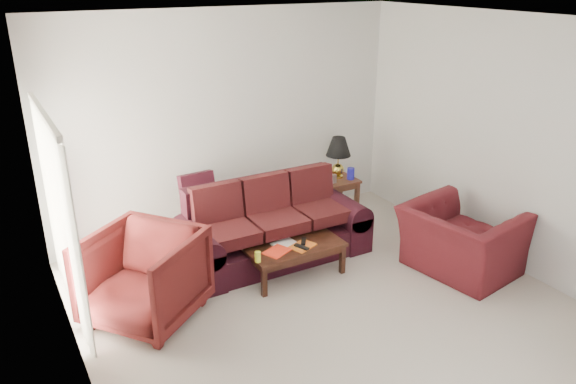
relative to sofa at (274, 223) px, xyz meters
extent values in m
plane|color=#BDB1A1|center=(-0.02, -1.26, -0.49)|extent=(5.00, 5.00, 0.00)
cube|color=silver|center=(-2.44, 0.04, 0.59)|extent=(0.10, 2.00, 2.16)
cube|color=black|center=(-0.67, 0.84, 0.28)|extent=(0.47, 0.26, 0.48)
cube|color=#B4B4B8|center=(1.28, 0.61, 0.15)|extent=(0.13, 0.05, 0.13)
cylinder|color=#1A18A0|center=(1.61, 0.62, 0.18)|extent=(0.14, 0.14, 0.17)
cube|color=#ADADB1|center=(1.31, 0.89, 0.16)|extent=(0.14, 0.16, 0.05)
imported|color=#42100F|center=(-1.79, -0.51, 0.00)|extent=(1.49, 1.48, 0.98)
imported|color=#430F14|center=(1.80, -1.39, -0.08)|extent=(1.28, 1.41, 0.81)
cube|color=red|center=(-0.26, -0.56, -0.08)|extent=(0.35, 0.31, 0.02)
cube|color=white|center=(-0.09, -0.44, -0.08)|extent=(0.30, 0.24, 0.02)
cube|color=orange|center=(0.07, -0.59, -0.08)|extent=(0.35, 0.30, 0.02)
cube|color=black|center=(0.03, -0.64, -0.05)|extent=(0.12, 0.20, 0.02)
cube|color=black|center=(0.12, -0.52, -0.05)|extent=(0.15, 0.18, 0.02)
cylinder|color=#D8E833|center=(-0.55, -0.66, -0.02)|extent=(0.09, 0.09, 0.12)
camera|label=1|loc=(-2.97, -5.62, 2.94)|focal=35.00mm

